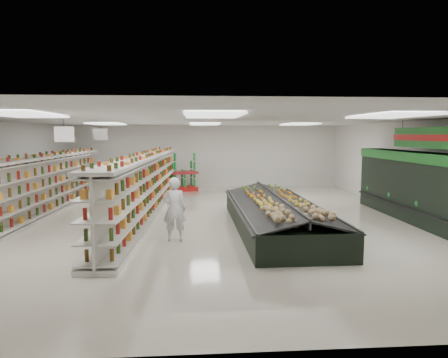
{
  "coord_description": "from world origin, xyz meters",
  "views": [
    {
      "loc": [
        -0.39,
        -12.74,
        2.76
      ],
      "look_at": [
        0.6,
        0.98,
        1.2
      ],
      "focal_mm": 32.0,
      "sensor_mm": 36.0,
      "label": 1
    }
  ],
  "objects": [
    {
      "name": "wall_front",
      "position": [
        0.0,
        -8.0,
        1.6
      ],
      "size": [
        14.0,
        0.02,
        3.2
      ],
      "primitive_type": "cube",
      "color": "silver",
      "rests_on": "floor"
    },
    {
      "name": "wall_back",
      "position": [
        0.0,
        8.0,
        1.6
      ],
      "size": [
        14.0,
        0.02,
        3.2
      ],
      "primitive_type": "cube",
      "color": "silver",
      "rests_on": "floor"
    },
    {
      "name": "soda_endcap",
      "position": [
        -0.97,
        6.66,
        0.82
      ],
      "size": [
        1.5,
        1.19,
        1.68
      ],
      "rotation": [
        0.0,
        0.0,
        0.25
      ],
      "color": "#B41614",
      "rests_on": "floor"
    },
    {
      "name": "aisle_sign_near",
      "position": [
        -3.8,
        -2.0,
        2.75
      ],
      "size": [
        0.52,
        0.06,
        0.75
      ],
      "color": "white",
      "rests_on": "ceiling"
    },
    {
      "name": "shopper_background",
      "position": [
        -4.2,
        4.81,
        0.74
      ],
      "size": [
        0.55,
        0.78,
        1.48
      ],
      "primitive_type": "imported",
      "rotation": [
        0.0,
        0.0,
        1.72
      ],
      "color": "#9B7E5F",
      "rests_on": "floor"
    },
    {
      "name": "gondola_left",
      "position": [
        -5.63,
        0.64,
        0.92
      ],
      "size": [
        1.35,
        11.63,
        2.01
      ],
      "rotation": [
        0.0,
        0.0,
        -0.04
      ],
      "color": "silver",
      "rests_on": "floor"
    },
    {
      "name": "shopper_main",
      "position": [
        -0.94,
        -2.58,
        0.83
      ],
      "size": [
        0.61,
        0.4,
        1.66
      ],
      "primitive_type": "imported",
      "rotation": [
        0.0,
        0.0,
        3.13
      ],
      "color": "silver",
      "rests_on": "floor"
    },
    {
      "name": "produce_wall_case",
      "position": [
        6.53,
        -1.5,
        1.24
      ],
      "size": [
        0.93,
        8.0,
        2.2
      ],
      "color": "black",
      "rests_on": "floor"
    },
    {
      "name": "gondola_center",
      "position": [
        -2.08,
        0.71,
        0.93
      ],
      "size": [
        1.44,
        11.76,
        2.03
      ],
      "rotation": [
        0.0,
        0.0,
        -0.05
      ],
      "color": "silver",
      "rests_on": "floor"
    },
    {
      "name": "aisle_sign_far",
      "position": [
        -3.8,
        2.0,
        2.75
      ],
      "size": [
        0.52,
        0.06,
        0.75
      ],
      "color": "white",
      "rests_on": "ceiling"
    },
    {
      "name": "hortifruti_banner",
      "position": [
        6.25,
        -1.5,
        2.65
      ],
      "size": [
        0.12,
        3.2,
        0.95
      ],
      "color": "#1C6921",
      "rests_on": "ceiling"
    },
    {
      "name": "ceiling",
      "position": [
        0.0,
        0.0,
        3.2
      ],
      "size": [
        14.0,
        16.0,
        0.02
      ],
      "primitive_type": "cube",
      "color": "white",
      "rests_on": "wall_back"
    },
    {
      "name": "produce_island",
      "position": [
        1.95,
        -1.47,
        0.46
      ],
      "size": [
        2.5,
        6.75,
        1.0
      ],
      "rotation": [
        0.0,
        0.0,
        0.01
      ],
      "color": "black",
      "rests_on": "floor"
    },
    {
      "name": "floor",
      "position": [
        0.0,
        0.0,
        0.0
      ],
      "size": [
        16.0,
        16.0,
        0.0
      ],
      "primitive_type": "plane",
      "color": "beige",
      "rests_on": "ground"
    },
    {
      "name": "wall_right",
      "position": [
        7.0,
        0.0,
        1.6
      ],
      "size": [
        0.02,
        16.0,
        3.2
      ],
      "primitive_type": "cube",
      "color": "silver",
      "rests_on": "floor"
    }
  ]
}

